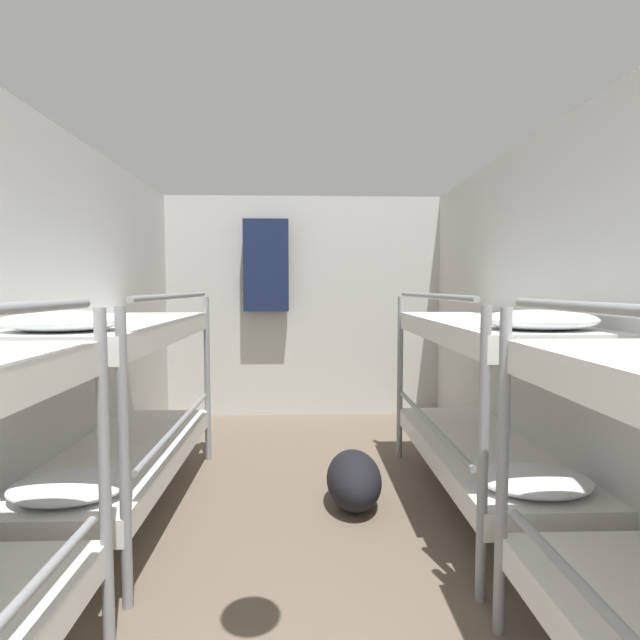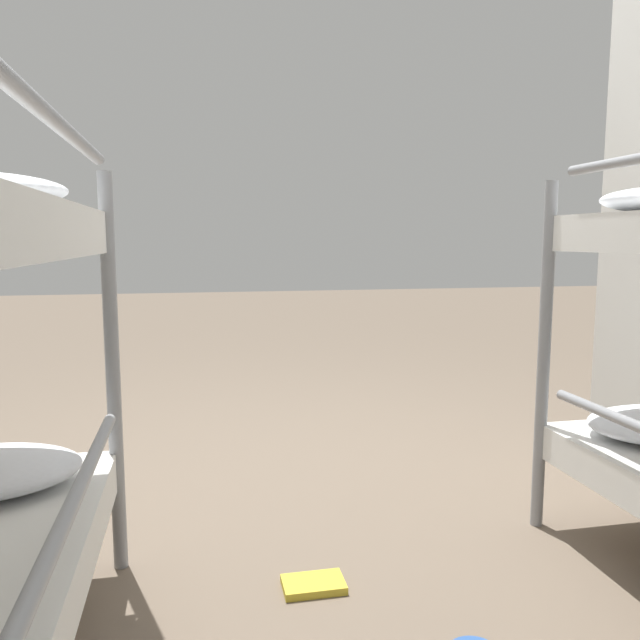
# 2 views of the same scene
# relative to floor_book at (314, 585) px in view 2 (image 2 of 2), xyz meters

# --- Properties ---
(ground_plane) EXTENTS (20.00, 20.00, 0.00)m
(ground_plane) POSITION_rel_floor_book_xyz_m (-0.15, -0.82, -0.01)
(ground_plane) COLOR #6B5B4C
(floor_book) EXTENTS (0.19, 0.12, 0.02)m
(floor_book) POSITION_rel_floor_book_xyz_m (0.00, 0.00, 0.00)
(floor_book) COLOR gold
(floor_book) RESTS_ON ground_plane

